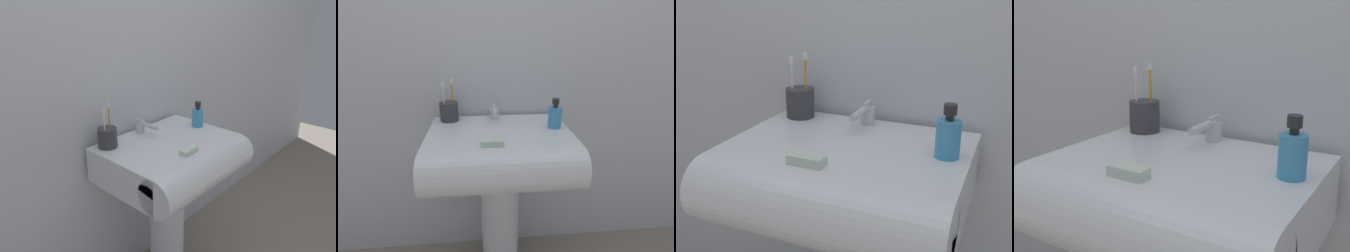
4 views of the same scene
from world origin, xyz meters
TOP-DOWN VIEW (x-y plane):
  - wall_back at (0.00, 0.26)m, footprint 5.00×0.05m
  - sink_pedestal at (0.00, 0.00)m, footprint 0.19×0.19m
  - sink_basin at (0.00, -0.06)m, footprint 0.63×0.52m
  - faucet at (-0.01, 0.15)m, footprint 0.04×0.15m
  - toothbrush_cup at (-0.23, 0.15)m, footprint 0.09×0.09m
  - soap_bottle at (0.25, 0.01)m, footprint 0.06×0.06m
  - bar_soap at (-0.04, -0.17)m, footprint 0.09×0.04m

SIDE VIEW (x-z plane):
  - sink_pedestal at x=0.00m, z-range 0.00..0.67m
  - sink_basin at x=0.00m, z-range 0.67..0.84m
  - bar_soap at x=-0.04m, z-range 0.84..0.87m
  - faucet at x=-0.01m, z-range 0.84..0.91m
  - toothbrush_cup at x=-0.23m, z-range 0.79..0.99m
  - soap_bottle at x=0.25m, z-range 0.83..0.96m
  - wall_back at x=0.00m, z-range 0.00..2.40m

